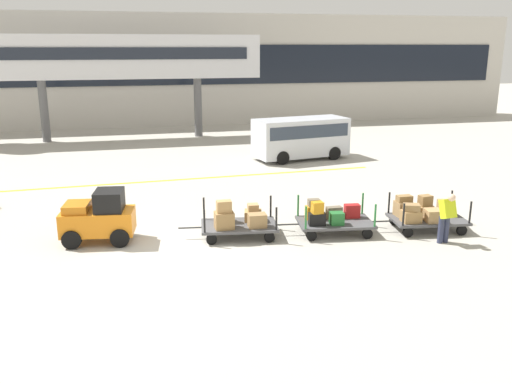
{
  "coord_description": "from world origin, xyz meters",
  "views": [
    {
      "loc": [
        -1.1,
        -14.85,
        5.67
      ],
      "look_at": [
        2.94,
        2.11,
        0.95
      ],
      "focal_mm": 37.93,
      "sensor_mm": 36.0,
      "label": 1
    }
  ],
  "objects_px": {
    "baggage_cart_lead": "(238,220)",
    "baggage_cart_tail": "(423,213)",
    "baggage_tug": "(99,218)",
    "baggage_handler": "(447,216)",
    "shuttle_van": "(301,135)",
    "baggage_cart_middle": "(331,218)"
  },
  "relations": [
    {
      "from": "baggage_tug",
      "to": "baggage_cart_middle",
      "type": "distance_m",
      "value": 7.05
    },
    {
      "from": "baggage_cart_tail",
      "to": "baggage_cart_lead",
      "type": "bearing_deg",
      "value": 173.3
    },
    {
      "from": "baggage_cart_tail",
      "to": "baggage_cart_middle",
      "type": "bearing_deg",
      "value": 173.03
    },
    {
      "from": "baggage_cart_tail",
      "to": "shuttle_van",
      "type": "distance_m",
      "value": 11.64
    },
    {
      "from": "shuttle_van",
      "to": "baggage_cart_lead",
      "type": "bearing_deg",
      "value": -116.95
    },
    {
      "from": "baggage_cart_middle",
      "to": "baggage_cart_tail",
      "type": "height_order",
      "value": "baggage_cart_middle"
    },
    {
      "from": "baggage_cart_middle",
      "to": "baggage_handler",
      "type": "height_order",
      "value": "baggage_handler"
    },
    {
      "from": "baggage_handler",
      "to": "baggage_cart_tail",
      "type": "bearing_deg",
      "value": 89.72
    },
    {
      "from": "baggage_cart_middle",
      "to": "baggage_handler",
      "type": "xyz_separation_m",
      "value": [
        2.95,
        -1.63,
        0.36
      ]
    },
    {
      "from": "baggage_tug",
      "to": "shuttle_van",
      "type": "height_order",
      "value": "shuttle_van"
    },
    {
      "from": "baggage_cart_middle",
      "to": "shuttle_van",
      "type": "relative_size",
      "value": 0.61
    },
    {
      "from": "baggage_cart_middle",
      "to": "baggage_cart_tail",
      "type": "distance_m",
      "value": 2.98
    },
    {
      "from": "baggage_cart_lead",
      "to": "baggage_cart_tail",
      "type": "xyz_separation_m",
      "value": [
        5.87,
        -0.69,
        -0.0
      ]
    },
    {
      "from": "baggage_cart_lead",
      "to": "baggage_handler",
      "type": "height_order",
      "value": "baggage_handler"
    },
    {
      "from": "baggage_cart_lead",
      "to": "baggage_handler",
      "type": "xyz_separation_m",
      "value": [
        5.86,
        -1.96,
        0.32
      ]
    },
    {
      "from": "baggage_tug",
      "to": "baggage_cart_lead",
      "type": "bearing_deg",
      "value": -7.9
    },
    {
      "from": "baggage_handler",
      "to": "shuttle_van",
      "type": "bearing_deg",
      "value": 91.34
    },
    {
      "from": "baggage_tug",
      "to": "baggage_cart_middle",
      "type": "bearing_deg",
      "value": -7.29
    },
    {
      "from": "baggage_tug",
      "to": "baggage_handler",
      "type": "height_order",
      "value": "baggage_tug"
    },
    {
      "from": "baggage_cart_middle",
      "to": "shuttle_van",
      "type": "distance_m",
      "value": 11.59
    },
    {
      "from": "baggage_cart_tail",
      "to": "baggage_handler",
      "type": "bearing_deg",
      "value": -90.28
    },
    {
      "from": "baggage_cart_lead",
      "to": "baggage_cart_tail",
      "type": "relative_size",
      "value": 1.0
    }
  ]
}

